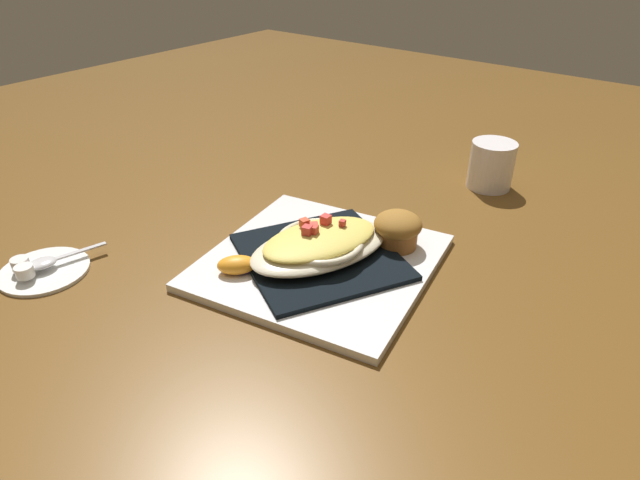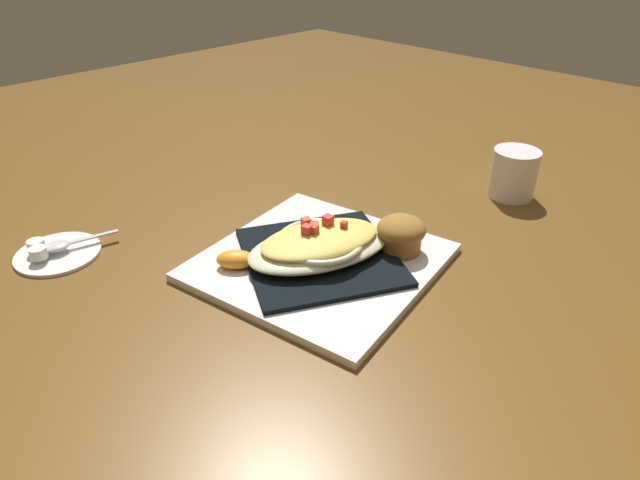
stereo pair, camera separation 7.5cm
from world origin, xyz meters
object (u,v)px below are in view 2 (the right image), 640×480
creamer_saucer (58,252)px  coffee_mug (513,176)px  spoon (60,245)px  creamer_cup_1 (38,253)px  creamer_cup_0 (36,245)px  square_plate (320,262)px  orange_garnish (236,260)px  muffin (401,234)px  gratin_dish (320,243)px

creamer_saucer → coffee_mug: bearing=60.1°
creamer_saucer → spoon: 0.01m
creamer_saucer → creamer_cup_1: 0.03m
creamer_cup_0 → creamer_cup_1: 0.02m
square_plate → orange_garnish: orange_garnish is taller
muffin → creamer_saucer: bearing=-135.9°
orange_garnish → creamer_cup_1: orange_garnish is taller
muffin → creamer_cup_1: size_ratio=2.88×
gratin_dish → coffee_mug: coffee_mug is taller
creamer_cup_0 → creamer_cup_1: same height
gratin_dish → creamer_cup_0: bearing=-138.7°
orange_garnish → creamer_cup_1: 0.28m
gratin_dish → orange_garnish: bearing=-125.4°
gratin_dish → coffee_mug: (0.08, 0.39, 0.00)m
coffee_mug → orange_garnish: bearing=-106.7°
muffin → orange_garnish: bearing=-125.1°
gratin_dish → spoon: size_ratio=2.19×
muffin → coffee_mug: bearing=87.4°
orange_garnish → coffee_mug: size_ratio=0.70×
square_plate → creamer_cup_1: size_ratio=12.46×
muffin → spoon: size_ratio=0.64×
creamer_cup_0 → creamer_cup_1: (0.02, -0.01, 0.00)m
creamer_saucer → creamer_cup_0: size_ratio=4.99×
coffee_mug → creamer_cup_0: bearing=-120.2°
square_plate → spoon: bearing=-139.7°
orange_garnish → coffee_mug: bearing=73.3°
square_plate → creamer_cup_1: (-0.28, -0.28, 0.01)m
orange_garnish → gratin_dish: bearing=54.6°
creamer_saucer → spoon: bearing=75.6°
coffee_mug → spoon: coffee_mug is taller
creamer_saucer → spoon: spoon is taller
coffee_mug → creamer_cup_1: 0.76m
muffin → creamer_cup_0: size_ratio=2.88×
coffee_mug → creamer_saucer: coffee_mug is taller
gratin_dish → coffee_mug: 0.40m
square_plate → creamer_cup_1: creamer_cup_1 is taller
gratin_dish → creamer_cup_0: size_ratio=9.84×
muffin → spoon: 0.49m
muffin → square_plate: bearing=-124.7°
creamer_cup_0 → coffee_mug: bearing=59.8°
creamer_saucer → square_plate: bearing=40.7°
muffin → orange_garnish: 0.23m
square_plate → spoon: spoon is taller
coffee_mug → muffin: bearing=-92.6°
coffee_mug → creamer_cup_1: coffee_mug is taller
muffin → spoon: bearing=-136.2°
square_plate → gratin_dish: gratin_dish is taller
muffin → spoon: (-0.36, -0.34, -0.02)m
square_plate → creamer_saucer: 0.38m
creamer_cup_0 → spoon: bearing=53.7°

